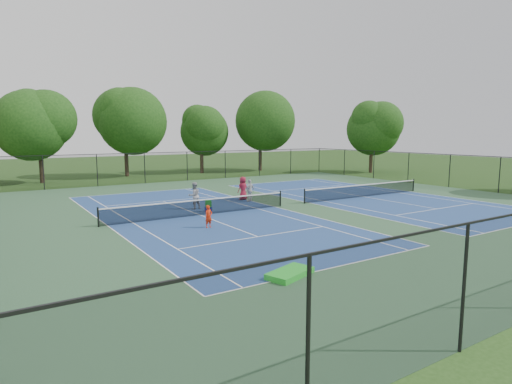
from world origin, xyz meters
TOP-DOWN VIEW (x-y plane):
  - ground at (0.00, 0.00)m, footprint 140.00×140.00m
  - court_pad at (0.00, 0.00)m, footprint 36.00×36.00m
  - tennis_court_left at (-7.00, 0.00)m, footprint 12.00×23.83m
  - tennis_court_right at (7.00, 0.00)m, footprint 12.00×23.83m
  - perimeter_fence at (0.00, 0.00)m, footprint 36.08×36.08m
  - tree_back_a at (-13.00, 24.00)m, footprint 6.80×6.80m
  - tree_back_b at (-4.00, 26.00)m, footprint 7.60×7.60m
  - tree_back_c at (5.00, 25.00)m, footprint 6.00×6.00m
  - tree_back_d at (13.00, 24.00)m, footprint 7.80×7.80m
  - tree_side_e at (23.00, 14.00)m, footprint 6.60×6.60m
  - child_player at (-8.09, -3.30)m, footprint 0.48×0.36m
  - instructor at (-6.41, 2.19)m, footprint 0.95×0.79m
  - bystander_a at (-1.69, 2.90)m, footprint 1.03×0.70m
  - bystander_c at (-1.73, 3.80)m, footprint 0.93×0.68m
  - ball_crate at (-6.10, 0.78)m, footprint 0.45×0.36m
  - ball_hopper at (-6.10, 0.78)m, footprint 0.37×0.31m
  - green_tarp at (-9.14, -11.77)m, footprint 1.99×1.43m

SIDE VIEW (x-z plane):
  - ground at x=0.00m, z-range 0.00..0.00m
  - court_pad at x=0.00m, z-range 0.00..0.01m
  - tennis_court_left at x=-7.00m, z-range -0.44..0.63m
  - tennis_court_right at x=7.00m, z-range -0.44..0.63m
  - green_tarp at x=-9.14m, z-range 0.01..0.21m
  - ball_crate at x=-6.10m, z-range 0.00..0.32m
  - ball_hopper at x=-6.10m, z-range 0.32..0.75m
  - child_player at x=-8.09m, z-range 0.00..1.20m
  - bystander_a at x=-1.69m, z-range 0.00..1.63m
  - bystander_c at x=-1.73m, z-range 0.00..1.74m
  - instructor at x=-6.41m, z-range 0.00..1.78m
  - perimeter_fence at x=0.00m, z-range 0.09..3.11m
  - tree_back_c at x=5.00m, z-range 1.28..9.68m
  - tree_side_e at x=23.00m, z-range 1.37..10.25m
  - tree_back_a at x=-13.00m, z-range 1.46..10.61m
  - tree_back_b at x=-4.00m, z-range 1.58..11.61m
  - tree_back_d at x=13.00m, z-range 1.64..12.01m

